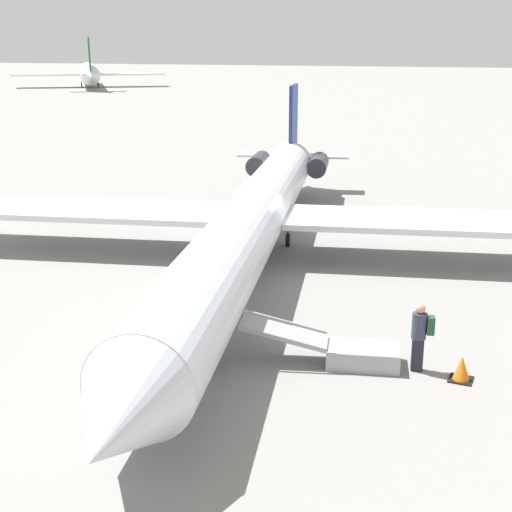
# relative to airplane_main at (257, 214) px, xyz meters

# --- Properties ---
(ground_plane) EXTENTS (600.00, 600.00, 0.00)m
(ground_plane) POSITION_rel_airplane_main_xyz_m (0.85, 0.24, -1.72)
(ground_plane) COLOR gray
(airplane_main) EXTENTS (31.77, 24.99, 5.79)m
(airplane_main) POSITION_rel_airplane_main_xyz_m (0.00, 0.00, 0.00)
(airplane_main) COLOR silver
(airplane_main) RESTS_ON ground
(airplane_far_center) EXTENTS (35.29, 29.70, 9.67)m
(airplane_far_center) POSITION_rel_airplane_main_xyz_m (-100.69, -83.61, 1.16)
(airplane_far_center) COLOR white
(airplane_far_center) RESTS_ON ground
(boarding_stairs) EXTENTS (2.08, 4.13, 1.52)m
(boarding_stairs) POSITION_rel_airplane_main_xyz_m (7.68, 5.96, -1.37)
(boarding_stairs) COLOR #99999E
(boarding_stairs) RESTS_ON ground
(passenger) EXTENTS (0.41, 0.56, 1.74)m
(passenger) POSITION_rel_airplane_main_xyz_m (7.30, 7.68, -0.72)
(passenger) COLOR #23232D
(passenger) RESTS_ON ground
(traffic_cone_near_stairs) EXTENTS (0.56, 0.56, 0.61)m
(traffic_cone_near_stairs) POSITION_rel_airplane_main_xyz_m (7.43, 8.74, -1.44)
(traffic_cone_near_stairs) COLOR black
(traffic_cone_near_stairs) RESTS_ON ground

